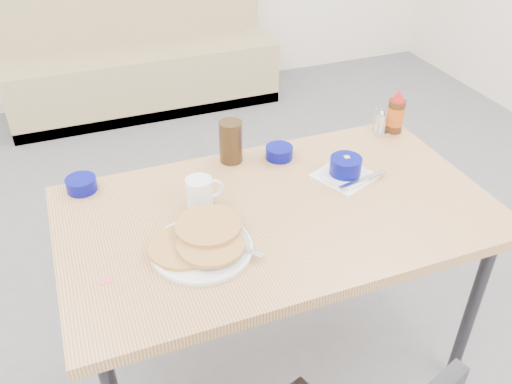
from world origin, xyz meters
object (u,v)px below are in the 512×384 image
object	(u,v)px
coffee_mug	(201,192)
butter_bowl	(279,152)
creamer_bowl	(81,184)
amber_tumbler	(231,142)
grits_setting	(346,169)
pancake_plate	(202,243)
syrup_bottle	(396,114)
condiment_caddy	(385,123)
dining_table	(278,224)
booth_bench	(141,59)

from	to	relation	value
coffee_mug	butter_bowl	bearing A→B (deg)	26.93
creamer_bowl	amber_tumbler	world-z (taller)	amber_tumbler
grits_setting	amber_tumbler	world-z (taller)	amber_tumbler
pancake_plate	coffee_mug	distance (m)	0.23
coffee_mug	syrup_bottle	xyz separation A→B (m)	(0.87, 0.21, 0.03)
pancake_plate	condiment_caddy	xyz separation A→B (m)	(0.89, 0.43, 0.02)
creamer_bowl	butter_bowl	xyz separation A→B (m)	(0.71, -0.05, -0.00)
pancake_plate	syrup_bottle	bearing A→B (deg)	24.38
amber_tumbler	condiment_caddy	size ratio (longest dim) A/B	1.44
pancake_plate	coffee_mug	xyz separation A→B (m)	(0.06, 0.21, 0.03)
dining_table	booth_bench	bearing A→B (deg)	90.00
condiment_caddy	syrup_bottle	size ratio (longest dim) A/B	0.61
creamer_bowl	syrup_bottle	distance (m)	1.22
grits_setting	creamer_bowl	size ratio (longest dim) A/B	2.51
amber_tumbler	condiment_caddy	bearing A→B (deg)	-0.93
dining_table	amber_tumbler	distance (m)	0.37
pancake_plate	syrup_bottle	distance (m)	1.02
booth_bench	dining_table	world-z (taller)	booth_bench
coffee_mug	condiment_caddy	xyz separation A→B (m)	(0.83, 0.22, -0.01)
grits_setting	amber_tumbler	bearing A→B (deg)	144.02
coffee_mug	grits_setting	bearing A→B (deg)	-2.33
creamer_bowl	butter_bowl	size ratio (longest dim) A/B	1.01
grits_setting	creamer_bowl	xyz separation A→B (m)	(-0.88, 0.25, -0.01)
coffee_mug	amber_tumbler	world-z (taller)	amber_tumbler
pancake_plate	grits_setting	xyz separation A→B (m)	(0.58, 0.19, 0.01)
coffee_mug	grits_setting	distance (m)	0.52
grits_setting	butter_bowl	distance (m)	0.26
booth_bench	pancake_plate	xyz separation A→B (m)	(-0.29, -2.63, 0.43)
coffee_mug	dining_table	bearing A→B (deg)	-26.88
pancake_plate	butter_bowl	xyz separation A→B (m)	(0.42, 0.39, 0.00)
coffee_mug	grits_setting	world-z (taller)	coffee_mug
dining_table	creamer_bowl	world-z (taller)	creamer_bowl
dining_table	pancake_plate	bearing A→B (deg)	-160.72
booth_bench	condiment_caddy	xyz separation A→B (m)	(0.60, -2.20, 0.45)
coffee_mug	creamer_bowl	xyz separation A→B (m)	(-0.36, 0.23, -0.03)
pancake_plate	creamer_bowl	xyz separation A→B (m)	(-0.29, 0.44, 0.00)
booth_bench	syrup_bottle	xyz separation A→B (m)	(0.64, -2.21, 0.49)
syrup_bottle	coffee_mug	bearing A→B (deg)	-166.65
condiment_caddy	booth_bench	bearing A→B (deg)	111.41
coffee_mug	amber_tumbler	size ratio (longest dim) A/B	0.81
dining_table	butter_bowl	xyz separation A→B (m)	(0.13, 0.29, 0.08)
pancake_plate	coffee_mug	world-z (taller)	coffee_mug
butter_bowl	amber_tumbler	bearing A→B (deg)	165.12
booth_bench	coffee_mug	xyz separation A→B (m)	(-0.23, -2.42, 0.46)
butter_bowl	condiment_caddy	world-z (taller)	condiment_caddy
grits_setting	condiment_caddy	size ratio (longest dim) A/B	2.36
creamer_bowl	butter_bowl	bearing A→B (deg)	-3.71
coffee_mug	syrup_bottle	world-z (taller)	syrup_bottle
syrup_bottle	pancake_plate	bearing A→B (deg)	-155.62
creamer_bowl	amber_tumbler	bearing A→B (deg)	-0.00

